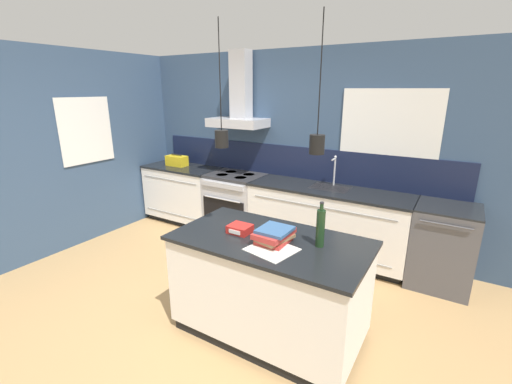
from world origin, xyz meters
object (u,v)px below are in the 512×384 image
Objects in this scene: book_stack at (274,235)px; yellow_toolbox at (177,161)px; red_supply_box at (240,229)px; dishwasher at (442,246)px; bottle_on_island at (320,228)px; oven_range at (236,204)px.

book_stack is 1.02× the size of yellow_toolbox.
dishwasher is at bearing 48.42° from red_supply_box.
dishwasher is 2.14m from book_stack.
bottle_on_island is at bearing 21.33° from book_stack.
bottle_on_island is 1.07× the size of yellow_toolbox.
dishwasher is 2.63× the size of book_stack.
bottle_on_island is 1.93× the size of red_supply_box.
yellow_toolbox is at bearing 152.28° from bottle_on_island.
oven_range and dishwasher have the same top height.
oven_range is 2.68× the size of yellow_toolbox.
bottle_on_island is at bearing -39.96° from oven_range.
book_stack is at bearing -47.74° from oven_range.
yellow_toolbox is (-3.03, 1.59, -0.08)m from bottle_on_island.
bottle_on_island is (-0.82, -1.59, 0.61)m from dishwasher.
red_supply_box is at bearing 175.60° from book_stack.
book_stack reaches higher than dishwasher.
book_stack reaches higher than oven_range.
dishwasher is 2.68× the size of yellow_toolbox.
yellow_toolbox is (-2.35, 1.70, 0.05)m from red_supply_box.
book_stack is at bearing -123.88° from dishwasher.
yellow_toolbox is (-1.14, 0.00, 0.54)m from oven_range.
red_supply_box is at bearing -35.83° from yellow_toolbox.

